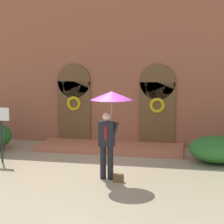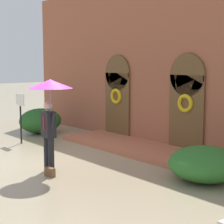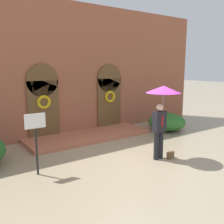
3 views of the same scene
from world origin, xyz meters
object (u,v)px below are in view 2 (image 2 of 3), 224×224
at_px(shrub_right, 205,164).
at_px(sign_post, 20,110).
at_px(person_with_umbrella, 50,97).
at_px(shrub_left, 40,121).
at_px(handbag, 50,172).

bearing_deg(shrub_right, sign_post, -168.02).
bearing_deg(sign_post, person_with_umbrella, -15.63).
bearing_deg(shrub_right, person_with_umbrella, -139.84).
bearing_deg(sign_post, shrub_left, 130.97).
height_order(person_with_umbrella, shrub_left, person_with_umbrella).
relative_size(sign_post, shrub_left, 1.03).
bearing_deg(sign_post, handbag, -17.31).
distance_m(handbag, sign_post, 4.29).
xyz_separation_m(sign_post, shrub_left, (-1.29, 1.48, -0.67)).
xyz_separation_m(handbag, shrub_right, (2.62, 2.64, 0.29)).
xyz_separation_m(shrub_left, shrub_right, (7.88, -0.08, -0.09)).
xyz_separation_m(person_with_umbrella, shrub_left, (-4.99, 2.52, -1.42)).
relative_size(person_with_umbrella, shrub_left, 1.41).
bearing_deg(shrub_left, shrub_right, -0.59).
bearing_deg(handbag, person_with_umbrella, 132.53).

